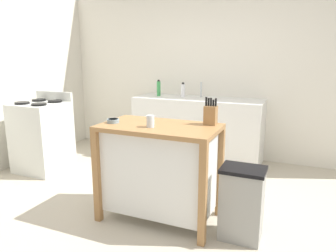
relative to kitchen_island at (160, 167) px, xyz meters
name	(u,v)px	position (x,y,z in m)	size (l,w,h in m)	color
ground_plane	(163,219)	(0.04, -0.02, -0.51)	(6.15, 6.15, 0.00)	#BCB29E
wall_back	(223,70)	(0.04, 2.16, 0.79)	(5.15, 0.10, 2.60)	silver
wall_left	(18,71)	(-2.53, 0.77, 0.79)	(0.10, 2.78, 2.60)	silver
kitchen_island	(160,167)	(0.00, 0.00, 0.00)	(1.07, 0.61, 0.91)	#9E7042
knife_block	(211,114)	(0.42, 0.21, 0.49)	(0.11, 0.09, 0.25)	#9E7042
bowl_ceramic_small	(113,121)	(-0.44, -0.08, 0.42)	(0.11, 0.11, 0.04)	gray
drinking_cup	(150,121)	(-0.04, -0.10, 0.45)	(0.07, 0.07, 0.10)	silver
trash_bin	(242,203)	(0.78, -0.04, -0.19)	(0.36, 0.28, 0.63)	gray
sink_counter	(197,129)	(-0.22, 1.81, -0.05)	(1.85, 0.60, 0.91)	silver
sink_faucet	(201,90)	(-0.22, 1.95, 0.51)	(0.02, 0.02, 0.22)	#B7BCC1
bottle_spray_cleaner	(183,90)	(-0.47, 1.84, 0.50)	(0.06, 0.06, 0.21)	white
bottle_dish_soap	(159,88)	(-0.85, 1.81, 0.52)	(0.06, 0.06, 0.24)	green
stove	(42,136)	(-1.98, 0.56, -0.04)	(0.60, 0.60, 1.03)	silver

